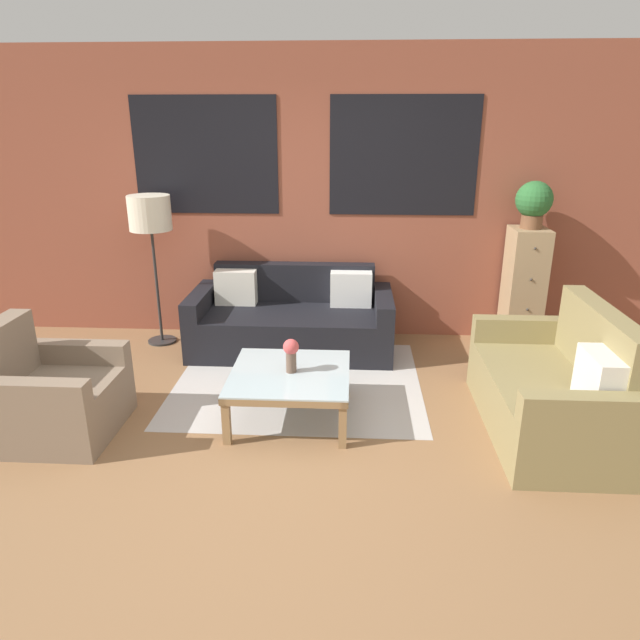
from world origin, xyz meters
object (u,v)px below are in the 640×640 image
(armchair_corner, at_px, (53,397))
(drawer_cabinet, at_px, (523,289))
(couch_dark, at_px, (292,321))
(coffee_table, at_px, (290,379))
(floor_lamp, at_px, (150,218))
(potted_plant, at_px, (534,202))
(settee_vintage, at_px, (555,392))
(flower_vase, at_px, (291,353))

(armchair_corner, bearing_deg, drawer_cabinet, 26.60)
(couch_dark, distance_m, coffee_table, 1.38)
(coffee_table, bearing_deg, floor_lamp, 134.98)
(coffee_table, height_order, drawer_cabinet, drawer_cabinet)
(coffee_table, bearing_deg, drawer_cabinet, 36.92)
(potted_plant, bearing_deg, coffee_table, -143.08)
(settee_vintage, relative_size, flower_vase, 5.90)
(coffee_table, distance_m, flower_vase, 0.21)
(potted_plant, bearing_deg, flower_vase, -143.03)
(couch_dark, height_order, coffee_table, couch_dark)
(drawer_cabinet, bearing_deg, flower_vase, -143.03)
(coffee_table, height_order, flower_vase, flower_vase)
(potted_plant, distance_m, flower_vase, 2.77)
(floor_lamp, xyz_separation_m, potted_plant, (3.57, 0.11, 0.16))
(drawer_cabinet, relative_size, flower_vase, 4.57)
(settee_vintage, distance_m, coffee_table, 1.90)
(couch_dark, distance_m, flower_vase, 1.39)
(settee_vintage, relative_size, potted_plant, 3.48)
(armchair_corner, distance_m, floor_lamp, 2.03)
(armchair_corner, relative_size, potted_plant, 1.93)
(floor_lamp, bearing_deg, coffee_table, -45.02)
(settee_vintage, relative_size, coffee_table, 1.73)
(settee_vintage, xyz_separation_m, potted_plant, (0.21, 1.67, 1.10))
(drawer_cabinet, bearing_deg, coffee_table, -143.08)
(floor_lamp, distance_m, flower_vase, 2.20)
(couch_dark, bearing_deg, potted_plant, 5.38)
(potted_plant, height_order, flower_vase, potted_plant)
(armchair_corner, height_order, drawer_cabinet, drawer_cabinet)
(armchair_corner, xyz_separation_m, flower_vase, (1.67, 0.31, 0.25))
(drawer_cabinet, height_order, flower_vase, drawer_cabinet)
(armchair_corner, distance_m, drawer_cabinet, 4.22)
(couch_dark, relative_size, settee_vintage, 1.27)
(settee_vintage, distance_m, floor_lamp, 3.82)
(coffee_table, relative_size, floor_lamp, 0.60)
(floor_lamp, bearing_deg, couch_dark, -4.16)
(settee_vintage, xyz_separation_m, armchair_corner, (-3.56, -0.22, -0.03))
(coffee_table, height_order, floor_lamp, floor_lamp)
(couch_dark, bearing_deg, floor_lamp, 175.84)
(coffee_table, bearing_deg, settee_vintage, -2.69)
(floor_lamp, height_order, drawer_cabinet, floor_lamp)
(coffee_table, xyz_separation_m, drawer_cabinet, (2.10, 1.58, 0.27))
(floor_lamp, bearing_deg, potted_plant, 1.81)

